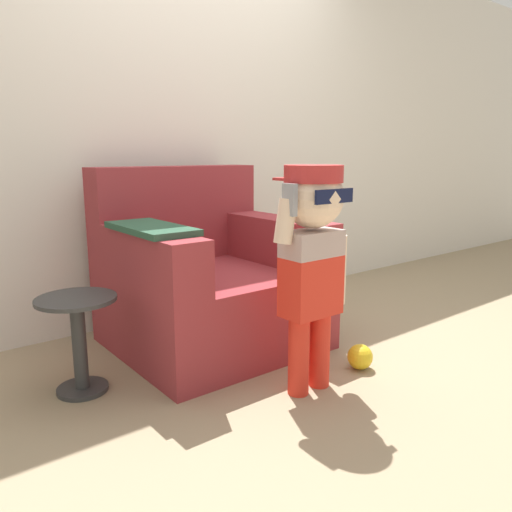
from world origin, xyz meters
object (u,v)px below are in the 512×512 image
armchair (207,281)px  side_table (79,335)px  person_child (312,244)px  toy_ball (360,357)px

armchair → side_table: 0.81m
armchair → person_child: person_child is taller
armchair → toy_ball: size_ratio=8.21×
toy_ball → person_child: bearing=-180.0°
armchair → toy_ball: bearing=-63.6°
side_table → toy_ball: bearing=-28.0°
person_child → toy_ball: (0.35, 0.00, -0.61)m
person_child → side_table: 1.11m
armchair → person_child: bearing=-87.1°
person_child → toy_ball: bearing=0.0°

